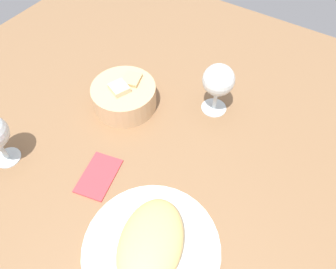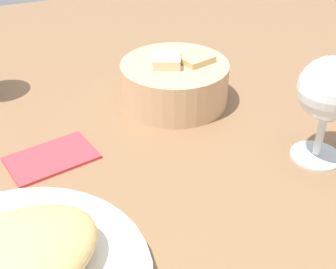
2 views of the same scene
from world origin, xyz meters
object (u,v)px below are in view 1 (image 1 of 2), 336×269
(bread_basket, at_px, (125,96))
(folded_napkin, at_px, (99,175))
(plate, at_px, (151,249))
(wine_glass_near, at_px, (218,82))

(bread_basket, bearing_deg, folded_napkin, -158.40)
(plate, relative_size, wine_glass_near, 1.89)
(plate, xyz_separation_m, bread_basket, (0.27, 0.27, 0.03))
(plate, bearing_deg, bread_basket, 44.80)
(bread_basket, xyz_separation_m, wine_glass_near, (0.12, -0.20, 0.06))
(bread_basket, bearing_deg, wine_glass_near, -60.25)
(wine_glass_near, bearing_deg, bread_basket, 119.75)
(plate, relative_size, bread_basket, 1.61)
(plate, height_order, bread_basket, bread_basket)
(bread_basket, relative_size, folded_napkin, 1.48)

